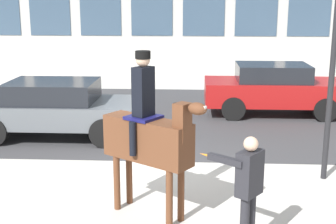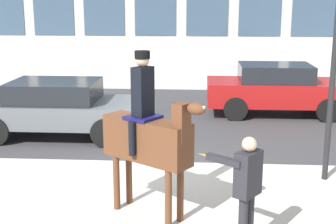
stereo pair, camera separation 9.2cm
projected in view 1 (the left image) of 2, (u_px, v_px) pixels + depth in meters
ground_plane at (156, 170)px, 9.81m from camera, size 80.00×80.00×0.00m
road_surface at (168, 115)px, 14.42m from camera, size 21.85×8.50×0.01m
mounted_horse_lead at (149, 135)px, 7.44m from camera, size 1.73×1.32×2.71m
pedestrian_bystander at (248, 186)px, 6.36m from camera, size 0.90×0.53×1.71m
street_car_near_lane at (57, 107)px, 12.03m from camera, size 4.40×1.95×1.46m
street_car_far_lane at (274, 88)px, 14.37m from camera, size 4.31×1.87×1.57m
traffic_light at (336, 28)px, 8.64m from camera, size 0.24×0.29×4.47m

